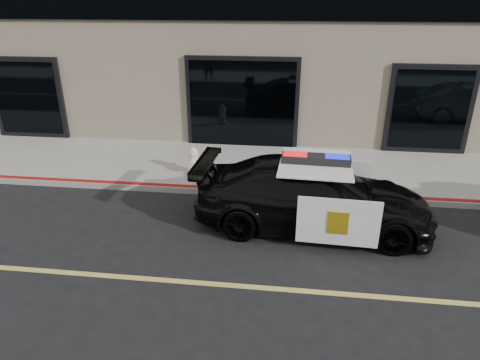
# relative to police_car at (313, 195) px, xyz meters

# --- Properties ---
(ground) EXTENTS (120.00, 120.00, 0.00)m
(ground) POSITION_rel_police_car_xyz_m (-1.05, -2.24, -0.72)
(ground) COLOR black
(ground) RESTS_ON ground
(sidewalk_n) EXTENTS (60.00, 3.50, 0.15)m
(sidewalk_n) POSITION_rel_police_car_xyz_m (-1.05, 3.01, -0.64)
(sidewalk_n) COLOR gray
(sidewalk_n) RESTS_ON ground
(police_car) EXTENTS (2.53, 5.10, 1.61)m
(police_car) POSITION_rel_police_car_xyz_m (0.00, 0.00, 0.00)
(police_car) COLOR black
(police_car) RESTS_ON ground
(fire_hydrant) EXTENTS (0.33, 0.45, 0.72)m
(fire_hydrant) POSITION_rel_police_car_xyz_m (-3.05, 2.24, -0.23)
(fire_hydrant) COLOR white
(fire_hydrant) RESTS_ON sidewalk_n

